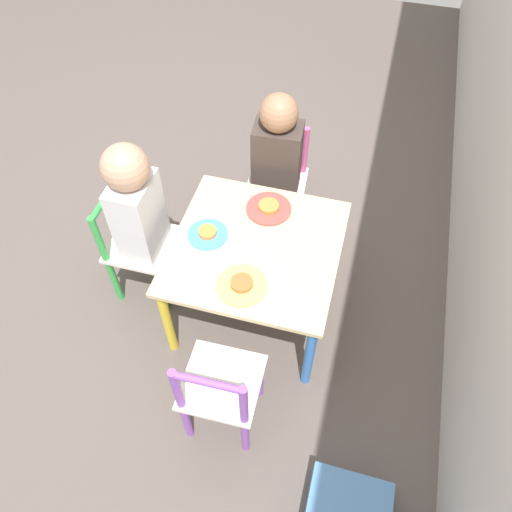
% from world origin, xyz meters
% --- Properties ---
extents(ground_plane, '(6.00, 6.00, 0.00)m').
position_xyz_m(ground_plane, '(0.00, 0.00, 0.00)').
color(ground_plane, '#5B514C').
extents(kids_table, '(0.62, 0.62, 0.42)m').
position_xyz_m(kids_table, '(0.00, 0.00, 0.37)').
color(kids_table, beige).
rests_on(kids_table, ground_plane).
extents(chair_pink, '(0.28, 0.28, 0.52)m').
position_xyz_m(chair_pink, '(-0.51, -0.04, 0.26)').
color(chair_pink, silver).
rests_on(chair_pink, ground_plane).
extents(chair_green, '(0.26, 0.26, 0.52)m').
position_xyz_m(chair_green, '(0.00, -0.51, 0.26)').
color(chair_green, silver).
rests_on(chair_green, ground_plane).
extents(chair_purple, '(0.27, 0.27, 0.52)m').
position_xyz_m(chair_purple, '(0.51, 0.01, 0.26)').
color(chair_purple, silver).
rests_on(chair_purple, ground_plane).
extents(child_left, '(0.22, 0.21, 0.75)m').
position_xyz_m(child_left, '(-0.45, -0.03, 0.45)').
color(child_left, '#4C608E').
rests_on(child_left, ground_plane).
extents(child_front, '(0.20, 0.22, 0.78)m').
position_xyz_m(child_front, '(0.00, -0.45, 0.47)').
color(child_front, '#7A6B5B').
rests_on(child_front, ground_plane).
extents(plate_left, '(0.18, 0.18, 0.03)m').
position_xyz_m(plate_left, '(-0.19, 0.00, 0.43)').
color(plate_left, '#E54C47').
rests_on(plate_left, kids_table).
extents(plate_front, '(0.15, 0.15, 0.03)m').
position_xyz_m(plate_front, '(-0.00, -0.19, 0.43)').
color(plate_front, '#4C9EE0').
rests_on(plate_front, kids_table).
extents(plate_right, '(0.18, 0.18, 0.03)m').
position_xyz_m(plate_right, '(0.19, 0.00, 0.43)').
color(plate_right, '#EADB66').
rests_on(plate_right, kids_table).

